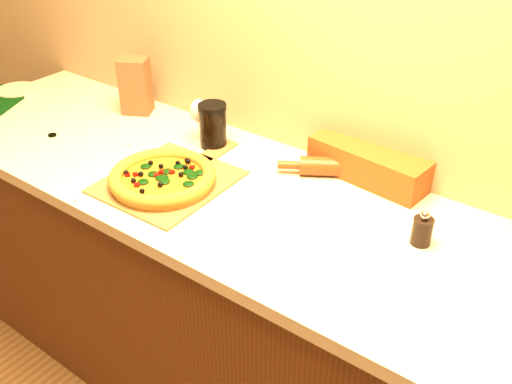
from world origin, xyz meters
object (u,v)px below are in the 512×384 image
rolling_pin (349,167)px  pepper_grinder (422,230)px  pizza (163,178)px  dark_jar (213,125)px  pizza_peel (171,180)px  wine_glass (199,112)px  side_plate (17,91)px

rolling_pin → pepper_grinder: bearing=-31.3°
pizza → dark_jar: (-0.04, 0.28, 0.05)m
pizza_peel → rolling_pin: rolling_pin is taller
rolling_pin → dark_jar: size_ratio=2.54×
pizza → dark_jar: 0.29m
pizza → rolling_pin: 0.56m
pizza_peel → pizza: (0.00, -0.04, 0.02)m
pizza_peel → dark_jar: (-0.04, 0.25, 0.07)m
wine_glass → dark_jar: 0.06m
rolling_pin → wine_glass: size_ratio=2.49×
pizza_peel → side_plate: 0.98m
pizza → dark_jar: bearing=98.6°
side_plate → pizza: bearing=-9.6°
pepper_grinder → side_plate: 1.70m
pizza → side_plate: 0.99m
side_plate → wine_glass: bearing=7.5°
pepper_grinder → rolling_pin: bearing=148.7°
wine_glass → dark_jar: wine_glass is taller
pizza → wine_glass: wine_glass is taller
wine_glass → rolling_pin: bearing=10.7°
rolling_pin → dark_jar: bearing=-168.3°
side_plate → dark_jar: bearing=7.2°
pepper_grinder → dark_jar: (-0.77, 0.09, 0.03)m
pizza → pepper_grinder: (0.72, 0.19, 0.01)m
pizza → pepper_grinder: 0.75m
wine_glass → side_plate: bearing=-172.5°
wine_glass → side_plate: size_ratio=0.95×
pepper_grinder → rolling_pin: (-0.31, 0.19, -0.01)m
pizza → pepper_grinder: size_ratio=3.19×
pizza_peel → rolling_pin: 0.54m
dark_jar → pizza: bearing=-81.4°
pizza_peel → rolling_pin: size_ratio=1.34×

